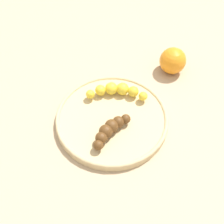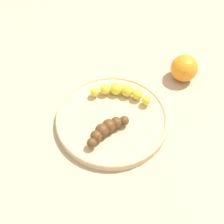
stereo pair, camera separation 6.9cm
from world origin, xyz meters
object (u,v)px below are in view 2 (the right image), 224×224
at_px(banana_yellow, 121,91).
at_px(banana_overripe, 106,129).
at_px(fruit_bowl, 112,118).
at_px(orange_fruit, 184,68).

xyz_separation_m(banana_yellow, banana_overripe, (-0.05, -0.11, 0.00)).
distance_m(fruit_bowl, banana_yellow, 0.08).
bearing_deg(orange_fruit, fruit_bowl, -150.56).
relative_size(fruit_bowl, banana_yellow, 1.87).
bearing_deg(fruit_bowl, orange_fruit, 29.44).
distance_m(fruit_bowl, orange_fruit, 0.26).
bearing_deg(fruit_bowl, banana_yellow, 62.60).
bearing_deg(orange_fruit, banana_yellow, -162.49).
height_order(banana_yellow, orange_fruit, orange_fruit).
relative_size(fruit_bowl, banana_overripe, 2.65).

